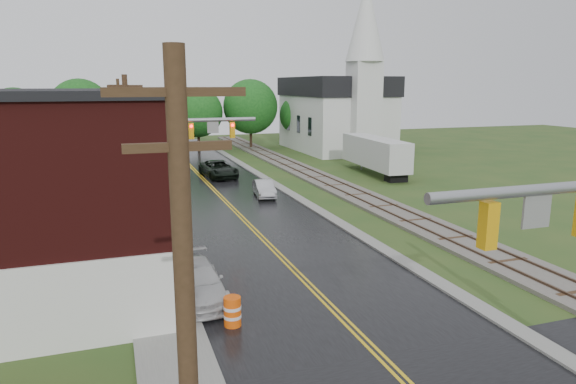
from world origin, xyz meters
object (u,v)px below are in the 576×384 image
church (339,106)px  utility_pole_a (187,356)px  sedan_silver (264,189)px  pickup_white (196,282)px  traffic_signal_far (180,140)px  tree_left_e (98,123)px  tree_left_c (32,134)px  construction_barrel (232,312)px  semi_trailer (375,153)px  suv_dark (219,169)px  utility_pole_b (129,156)px  utility_pole_c (121,125)px

church → utility_pole_a: (-26.80, -53.74, -1.11)m
sedan_silver → pickup_white: pickup_white is taller
traffic_signal_far → pickup_white: bearing=-95.4°
traffic_signal_far → utility_pole_a: size_ratio=0.82×
tree_left_e → tree_left_c: bearing=-129.8°
church → tree_left_c: (-33.85, -13.84, -1.32)m
church → traffic_signal_far: size_ratio=2.72×
tree_left_e → sedan_silver: size_ratio=2.11×
sedan_silver → pickup_white: 19.25m
traffic_signal_far → tree_left_c: size_ratio=0.96×
pickup_white → construction_barrel: size_ratio=4.50×
traffic_signal_far → sedan_silver: traffic_signal_far is taller
pickup_white → semi_trailer: bearing=48.3°
suv_dark → sedan_silver: (1.63, -9.37, -0.14)m
church → utility_pole_a: size_ratio=2.22×
tree_left_c → suv_dark: bearing=-0.7°
utility_pole_a → utility_pole_b: bearing=90.0°
construction_barrel → traffic_signal_far: bearing=88.3°
church → suv_dark: bearing=-142.8°
suv_dark → semi_trailer: 14.92m
pickup_white → semi_trailer: (20.85, 23.73, 1.39)m
church → sedan_silver: bearing=-125.8°
utility_pole_b → pickup_white: size_ratio=1.82×
utility_pole_b → construction_barrel: utility_pole_b is taller
utility_pole_c → tree_left_e: 2.79m
utility_pole_a → utility_pole_b: same height
tree_left_e → semi_trailer: tree_left_e is taller
utility_pole_c → semi_trailer: size_ratio=0.82×
utility_pole_c → semi_trailer: bearing=-18.1°
sedan_silver → utility_pole_b: bearing=-133.1°
sedan_silver → semi_trailer: 14.38m
construction_barrel → sedan_silver: bearing=70.7°
tree_left_c → sedan_silver: bearing=-29.3°
suv_dark → construction_barrel: 30.22m
utility_pole_c → traffic_signal_far: bearing=-78.9°
utility_pole_b → pickup_white: bearing=-77.7°
construction_barrel → tree_left_e: bearing=97.7°
tree_left_c → semi_trailer: (29.90, -3.35, -2.41)m
suv_dark → pickup_white: 27.63m
pickup_white → tree_left_c: bearing=108.1°
utility_pole_a → construction_barrel: utility_pole_a is taller
sedan_silver → construction_barrel: 21.56m
tree_left_e → pickup_white: size_ratio=1.65×
utility_pole_a → construction_barrel: (2.84, 10.00, -4.17)m
traffic_signal_far → tree_left_c: (-10.38, 12.90, -0.46)m
traffic_signal_far → tree_left_e: size_ratio=0.90×
church → tree_left_e: size_ratio=2.45×
utility_pole_b → utility_pole_c: size_ratio=1.00×
utility_pole_c → tree_left_e: bearing=137.2°
pickup_white → traffic_signal_far: bearing=84.3°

